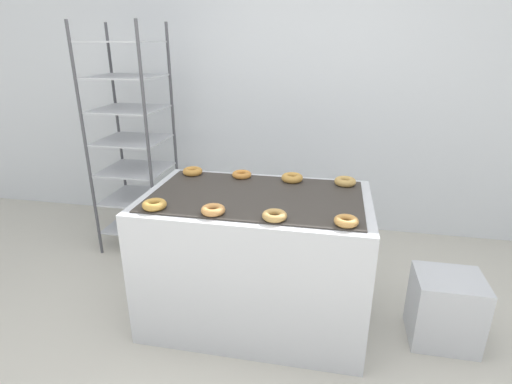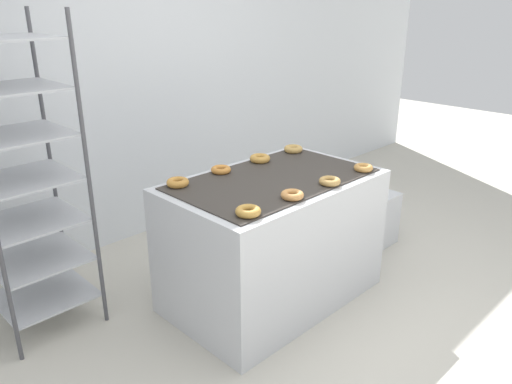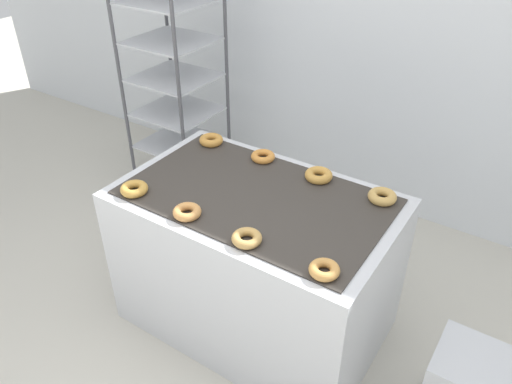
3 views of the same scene
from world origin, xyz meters
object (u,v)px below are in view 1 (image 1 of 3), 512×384
object	(u,v)px
donut_near_midright	(275,216)
donut_far_right	(345,181)
baking_rack_cart	(132,140)
glaze_bin	(445,309)
donut_near_left	(154,205)
donut_near_right	(346,221)
donut_far_left	(193,171)
donut_far_midleft	(242,174)
donut_far_midright	(292,178)
fryer_machine	(256,258)
donut_near_midleft	(213,210)

from	to	relation	value
donut_near_midright	donut_far_right	distance (m)	0.69
baking_rack_cart	glaze_bin	xyz separation A→B (m)	(2.29, -0.79, -0.71)
donut_near_left	donut_near_right	world-z (taller)	donut_near_left
donut_far_left	donut_far_midleft	distance (m)	0.34
donut_near_right	donut_far_midright	size ratio (longest dim) A/B	0.88
fryer_machine	donut_near_right	size ratio (longest dim) A/B	10.99
baking_rack_cart	donut_near_midleft	xyz separation A→B (m)	(1.00, -1.08, -0.07)
donut_far_midright	donut_far_right	bearing A→B (deg)	-0.89
donut_far_left	donut_far_midright	distance (m)	0.67
glaze_bin	donut_near_midright	size ratio (longest dim) A/B	3.33
donut_near_midright	donut_far_left	bearing A→B (deg)	137.06
donut_near_right	donut_far_midleft	bearing A→B (deg)	137.62
donut_near_midleft	donut_far_midleft	world-z (taller)	donut_near_midleft
fryer_machine	donut_near_midleft	size ratio (longest dim) A/B	10.42
donut_far_left	donut_near_midright	bearing A→B (deg)	-42.94
fryer_machine	donut_near_right	bearing A→B (deg)	-30.71
donut_near_midright	donut_far_midright	distance (m)	0.60
baking_rack_cart	donut_far_left	xyz separation A→B (m)	(0.68, -0.48, -0.07)
fryer_machine	baking_rack_cart	world-z (taller)	baking_rack_cart
donut_near_right	donut_far_midright	distance (m)	0.68
glaze_bin	donut_near_right	world-z (taller)	donut_near_right
baking_rack_cart	donut_far_midleft	distance (m)	1.12
fryer_machine	donut_near_midright	world-z (taller)	donut_near_midright
donut_far_right	glaze_bin	bearing A→B (deg)	-25.60
donut_far_left	donut_far_midright	bearing A→B (deg)	-0.53
baking_rack_cart	donut_near_right	bearing A→B (deg)	-32.81
baking_rack_cart	donut_far_right	distance (m)	1.75
donut_near_midleft	donut_far_left	world-z (taller)	donut_far_left
donut_far_midleft	donut_near_left	bearing A→B (deg)	-119.52
donut_near_midright	baking_rack_cart	bearing A→B (deg)	140.69
donut_near_left	glaze_bin	bearing A→B (deg)	9.98
donut_near_left	donut_far_midleft	bearing A→B (deg)	60.48
donut_near_left	donut_far_right	world-z (taller)	donut_far_right
baking_rack_cart	donut_near_right	size ratio (longest dim) A/B	15.07
donut_near_midright	donut_far_left	xyz separation A→B (m)	(-0.65, 0.60, 0.00)
fryer_machine	donut_near_left	distance (m)	0.72
donut_near_left	donut_far_right	size ratio (longest dim) A/B	0.99
fryer_machine	glaze_bin	distance (m)	1.14
donut_far_right	donut_near_left	bearing A→B (deg)	-149.94
donut_near_midleft	donut_near_midright	xyz separation A→B (m)	(0.32, -0.01, -0.00)
donut_near_midright	donut_near_right	bearing A→B (deg)	0.70
donut_near_midright	donut_far_left	world-z (taller)	donut_far_left
donut_far_midleft	donut_far_right	distance (m)	0.66
fryer_machine	donut_near_left	xyz separation A→B (m)	(-0.49, -0.29, 0.44)
donut_near_left	donut_near_midleft	distance (m)	0.33
donut_far_midleft	donut_far_right	xyz separation A→B (m)	(0.66, -0.02, 0.00)
fryer_machine	donut_near_midleft	xyz separation A→B (m)	(-0.17, -0.30, 0.44)
glaze_bin	donut_far_right	size ratio (longest dim) A/B	3.19
donut_near_midright	donut_near_right	xyz separation A→B (m)	(0.35, 0.00, 0.00)
glaze_bin	donut_far_midleft	world-z (taller)	donut_far_midleft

